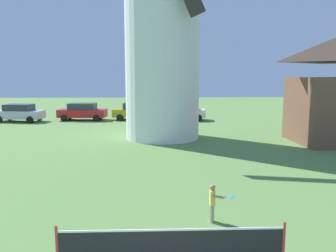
{
  "coord_description": "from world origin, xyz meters",
  "views": [
    {
      "loc": [
        0.12,
        -4.78,
        4.14
      ],
      "look_at": [
        0.46,
        4.01,
        2.85
      ],
      "focal_mm": 37.22,
      "sensor_mm": 36.0,
      "label": 1
    }
  ],
  "objects": [
    {
      "name": "player_far",
      "position": [
        1.76,
        4.57,
        0.62
      ],
      "size": [
        0.68,
        0.44,
        1.1
      ],
      "color": "#9E937F",
      "rests_on": "ground_plane"
    },
    {
      "name": "parked_car_silver",
      "position": [
        -11.95,
        26.57,
        0.81
      ],
      "size": [
        4.39,
        2.37,
        1.56
      ],
      "color": "silver",
      "rests_on": "ground_plane"
    },
    {
      "name": "parked_car_red",
      "position": [
        -6.52,
        27.43,
        0.81
      ],
      "size": [
        4.43,
        2.11,
        1.56
      ],
      "color": "red",
      "rests_on": "ground_plane"
    },
    {
      "name": "parked_car_cream",
      "position": [
        2.89,
        27.09,
        0.81
      ],
      "size": [
        3.96,
        2.17,
        1.56
      ],
      "color": "silver",
      "rests_on": "ground_plane"
    },
    {
      "name": "parked_car_mustard",
      "position": [
        -1.5,
        27.6,
        0.81
      ],
      "size": [
        4.53,
        2.0,
        1.56
      ],
      "color": "#999919",
      "rests_on": "ground_plane"
    },
    {
      "name": "tennis_net",
      "position": [
        0.46,
        2.01,
        0.68
      ],
      "size": [
        4.79,
        0.06,
        1.1
      ],
      "color": "red",
      "rests_on": "ground_plane"
    },
    {
      "name": "windmill",
      "position": [
        0.64,
        18.01,
        7.98
      ],
      "size": [
        9.19,
        5.53,
        16.49
      ],
      "color": "white",
      "rests_on": "ground_plane"
    }
  ]
}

